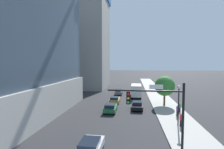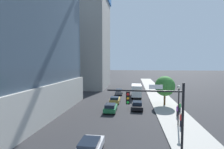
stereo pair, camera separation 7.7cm
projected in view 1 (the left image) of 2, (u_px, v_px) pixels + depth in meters
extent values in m
cube|color=#9E9B93|center=(168.00, 109.00, 29.68)|extent=(5.12, 120.00, 0.15)
cube|color=#9E9B93|center=(87.00, 39.00, 56.45)|extent=(13.30, 15.88, 32.69)
cube|color=red|center=(95.00, 24.00, 50.98)|extent=(0.90, 0.90, 40.27)
cylinder|color=black|center=(183.00, 122.00, 13.66)|extent=(0.20, 0.20, 6.47)
cylinder|color=black|center=(145.00, 91.00, 13.89)|extent=(6.22, 0.14, 0.14)
cube|color=black|center=(128.00, 98.00, 14.10)|extent=(0.32, 0.36, 1.05)
sphere|color=red|center=(128.00, 94.00, 13.89)|extent=(0.22, 0.22, 0.22)
sphere|color=orange|center=(128.00, 98.00, 13.91)|extent=(0.22, 0.22, 0.22)
sphere|color=green|center=(128.00, 102.00, 13.93)|extent=(0.22, 0.22, 0.22)
cube|color=white|center=(156.00, 87.00, 13.75)|extent=(1.10, 0.04, 0.36)
cylinder|color=black|center=(178.00, 107.00, 21.56)|extent=(0.16, 0.16, 4.85)
sphere|color=silver|center=(179.00, 87.00, 21.39)|extent=(0.44, 0.44, 0.44)
cylinder|color=brown|center=(164.00, 99.00, 32.44)|extent=(0.36, 0.36, 2.26)
sphere|color=#387F33|center=(165.00, 86.00, 32.27)|extent=(3.83, 3.83, 3.83)
cube|color=#B7B7BC|center=(90.00, 149.00, 14.76)|extent=(1.95, 4.42, 0.65)
cube|color=#19212D|center=(90.00, 143.00, 14.76)|extent=(1.64, 2.13, 0.45)
cylinder|color=black|center=(85.00, 144.00, 16.38)|extent=(0.22, 0.64, 0.64)
cylinder|color=black|center=(102.00, 145.00, 16.16)|extent=(0.22, 0.64, 0.64)
cube|color=#1E6638|center=(111.00, 108.00, 28.35)|extent=(1.95, 4.19, 0.63)
cube|color=#19212D|center=(110.00, 106.00, 27.75)|extent=(1.63, 2.05, 0.54)
cylinder|color=black|center=(107.00, 107.00, 29.88)|extent=(0.22, 0.70, 0.70)
cylinder|color=black|center=(116.00, 108.00, 29.66)|extent=(0.22, 0.70, 0.70)
cylinder|color=black|center=(104.00, 112.00, 27.06)|extent=(0.22, 0.70, 0.70)
cylinder|color=black|center=(115.00, 112.00, 26.84)|extent=(0.22, 0.70, 0.70)
cube|color=black|center=(137.00, 106.00, 29.74)|extent=(1.88, 4.08, 0.62)
cube|color=#19212D|center=(137.00, 103.00, 29.73)|extent=(1.58, 1.95, 0.55)
cylinder|color=black|center=(132.00, 106.00, 31.24)|extent=(0.22, 0.65, 0.65)
cylinder|color=black|center=(141.00, 106.00, 31.03)|extent=(0.22, 0.65, 0.65)
cylinder|color=black|center=(132.00, 110.00, 28.49)|extent=(0.22, 0.65, 0.65)
cylinder|color=black|center=(142.00, 110.00, 28.28)|extent=(0.22, 0.65, 0.65)
cube|color=#AD8938|center=(115.00, 100.00, 34.92)|extent=(1.91, 4.09, 0.64)
cube|color=#19212D|center=(115.00, 98.00, 34.23)|extent=(1.60, 1.84, 0.47)
cylinder|color=black|center=(112.00, 100.00, 36.43)|extent=(0.22, 0.60, 0.60)
cylinder|color=black|center=(119.00, 100.00, 36.21)|extent=(0.22, 0.60, 0.60)
cylinder|color=black|center=(110.00, 103.00, 33.67)|extent=(0.22, 0.60, 0.60)
cylinder|color=black|center=(118.00, 103.00, 33.46)|extent=(0.22, 0.60, 0.60)
cube|color=slate|center=(119.00, 92.00, 44.15)|extent=(1.80, 4.16, 0.70)
cube|color=#19212D|center=(119.00, 90.00, 43.79)|extent=(1.52, 1.95, 0.52)
cylinder|color=black|center=(116.00, 92.00, 45.67)|extent=(0.22, 0.69, 0.69)
cylinder|color=black|center=(122.00, 92.00, 45.47)|extent=(0.22, 0.69, 0.69)
cylinder|color=black|center=(115.00, 94.00, 42.87)|extent=(0.22, 0.69, 0.69)
cylinder|color=black|center=(121.00, 94.00, 42.67)|extent=(0.22, 0.69, 0.69)
cube|color=#B21E1E|center=(136.00, 89.00, 43.32)|extent=(2.25, 2.03, 1.86)
cube|color=white|center=(136.00, 90.00, 39.64)|extent=(2.25, 5.06, 2.55)
cylinder|color=black|center=(132.00, 93.00, 43.52)|extent=(0.30, 1.00, 1.00)
cylinder|color=black|center=(140.00, 93.00, 43.27)|extent=(0.30, 1.00, 1.00)
cylinder|color=black|center=(132.00, 97.00, 38.60)|extent=(0.30, 1.00, 1.00)
cylinder|color=black|center=(141.00, 97.00, 38.35)|extent=(0.30, 1.00, 1.00)
cylinder|color=black|center=(180.00, 110.00, 27.57)|extent=(0.28, 0.28, 0.80)
cylinder|color=green|center=(180.00, 106.00, 27.52)|extent=(0.34, 0.34, 0.61)
sphere|color=tan|center=(180.00, 103.00, 27.50)|extent=(0.22, 0.22, 0.22)
cylinder|color=black|center=(177.00, 114.00, 25.39)|extent=(0.28, 0.28, 0.85)
cylinder|color=purple|center=(177.00, 109.00, 25.34)|extent=(0.34, 0.34, 0.65)
sphere|color=tan|center=(177.00, 106.00, 25.31)|extent=(0.23, 0.23, 0.23)
cylinder|color=black|center=(181.00, 123.00, 21.30)|extent=(0.28, 0.28, 0.84)
cylinder|color=red|center=(181.00, 118.00, 21.25)|extent=(0.34, 0.34, 0.65)
sphere|color=tan|center=(181.00, 114.00, 21.22)|extent=(0.23, 0.23, 0.23)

